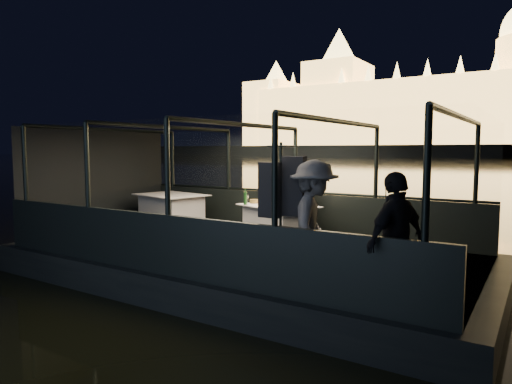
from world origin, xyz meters
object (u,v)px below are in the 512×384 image
Objects in this scene: chair_port_left at (273,217)px; passenger_stripe at (314,225)px; dining_table_central at (278,224)px; wine_bottle at (245,197)px; coat_stand at (281,219)px; person_man_maroon at (275,201)px; passenger_dark at (396,238)px; person_woman_coral at (295,202)px; chair_port_right at (297,218)px; dining_table_aft at (171,213)px.

passenger_stripe reaches higher than chair_port_left.
wine_bottle is at bearing -155.35° from dining_table_central.
coat_stand is (1.35, -2.32, 0.51)m from dining_table_central.
passenger_dark is at bearing -34.18° from person_man_maroon.
person_man_maroon is (-1.83, 3.04, -0.15)m from coat_stand.
person_woman_coral is 3.52m from passenger_stripe.
dining_table_central is at bearing -109.64° from passenger_dark.
person_woman_coral is (-0.15, 0.22, 0.30)m from chair_port_right.
chair_port_right reaches higher than dining_table_central.
person_man_maroon is at bearing 121.11° from coat_stand.
chair_port_left is 0.39m from person_man_maroon.
chair_port_left is 3.33m from coat_stand.
passenger_dark is 5.05× the size of wine_bottle.
person_woman_coral is (-1.35, 3.04, -0.15)m from coat_stand.
passenger_stripe reaches higher than chair_port_right.
coat_stand is 3.33m from person_woman_coral.
chair_port_left is at bearing 75.03° from wine_bottle.
coat_stand is 1.13× the size of passenger_stripe.
dining_table_aft is 4.88m from coat_stand.
dining_table_central is at bearing 24.65° from wine_bottle.
chair_port_right is at bearing 12.60° from chair_port_left.
dining_table_aft is at bearing 43.21° from passenger_stripe.
dining_table_central is 1.73× the size of chair_port_left.
dining_table_aft is 2.53m from chair_port_left.
coat_stand is (4.23, -2.38, 0.51)m from dining_table_aft.
person_woman_coral reaches higher than chair_port_left.
chair_port_left is 0.54m from chair_port_right.
passenger_dark is (1.65, -0.27, -0.05)m from coat_stand.
coat_stand is at bearing -61.02° from chair_port_right.
passenger_dark is (3.39, -3.07, 0.40)m from chair_port_left.
person_woman_coral reaches higher than dining_table_central.
person_man_maroon is 3.79m from passenger_stripe.
coat_stand reaches higher than person_woman_coral.
person_woman_coral is (2.88, 0.66, 0.36)m from dining_table_aft.
dining_table_aft is at bearing -159.26° from chair_port_left.
coat_stand is at bearing -49.67° from person_woman_coral.
person_man_maroon is 4.81m from passenger_dark.
person_woman_coral is at bearing -116.63° from passenger_dark.
passenger_dark is at bearing -31.22° from chair_port_left.
wine_bottle is (-0.75, -0.78, 0.47)m from chair_port_right.
chair_port_left is 0.49× the size of passenger_stripe.
passenger_stripe is 1.07× the size of passenger_dark.
passenger_stripe is at bearing -39.56° from wine_bottle.
person_man_maroon is 0.81× the size of passenger_stripe.
person_woman_coral is at bearing 10.95° from passenger_stripe.
passenger_stripe is (1.68, -2.78, 0.40)m from chair_port_right.
person_man_maroon is (-0.09, 0.24, 0.30)m from chair_port_left.
coat_stand is (1.20, -2.82, 0.45)m from chair_port_right.
chair_port_right is 0.70× the size of person_man_maroon.
chair_port_right is 0.56× the size of passenger_stripe.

